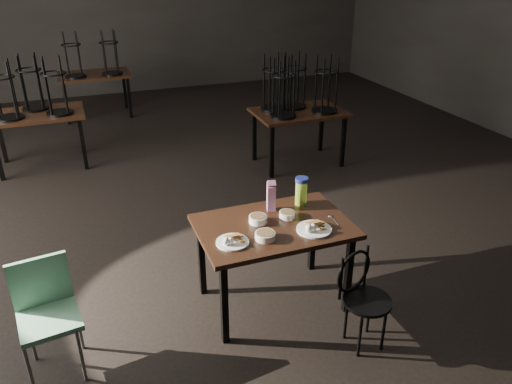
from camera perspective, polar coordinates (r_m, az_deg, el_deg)
name	(u,v)px	position (r m, az deg, el deg)	size (l,w,h in m)	color
main_table	(274,233)	(3.97, 2.04, -4.69)	(1.20, 0.80, 0.75)	black
plate_left	(232,241)	(3.68, -2.73, -5.58)	(0.25, 0.25, 0.08)	white
plate_right	(314,228)	(3.86, 6.65, -4.07)	(0.27, 0.27, 0.09)	white
bowl_near	(258,219)	(3.94, 0.22, -3.10)	(0.14, 0.14, 0.06)	white
bowl_far	(287,215)	(4.02, 3.58, -2.58)	(0.13, 0.13, 0.05)	white
bowl_big	(265,236)	(3.73, 1.05, -5.00)	(0.15, 0.15, 0.05)	white
juice_carton	(271,196)	(4.09, 1.75, -0.50)	(0.08, 0.08, 0.27)	#911A6C
water_bottle	(301,191)	(4.20, 5.20, 0.14)	(0.11, 0.11, 0.24)	#95C138
spoon	(331,217)	(4.07, 8.56, -2.83)	(0.04, 0.18, 0.01)	silver
bentwood_chair	(362,292)	(3.79, 11.99, -11.13)	(0.39, 0.38, 0.75)	black
school_chair	(46,308)	(3.76, -22.83, -12.07)	(0.44, 0.44, 0.84)	#6AA583
bg_table_left	(35,111)	(7.23, -23.90, 8.43)	(1.20, 0.80, 1.48)	black
bg_table_right	(297,107)	(6.74, 4.72, 9.61)	(1.20, 0.80, 1.48)	black
bg_table_far	(94,74)	(9.25, -18.03, 12.69)	(1.20, 0.80, 1.48)	black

